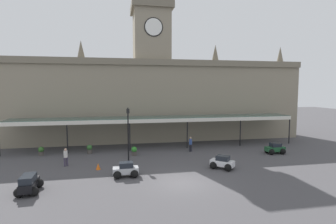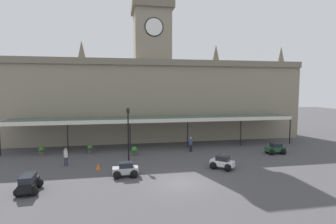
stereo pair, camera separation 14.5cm
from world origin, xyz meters
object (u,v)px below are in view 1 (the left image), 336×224
at_px(car_white_sedan, 222,163).
at_px(pedestrian_beside_cars, 66,156).
at_px(car_black_estate, 29,185).
at_px(planter_forecourt_centre, 90,149).
at_px(planter_near_kerb, 134,151).
at_px(car_green_sedan, 275,149).
at_px(victorian_lamppost, 128,128).
at_px(planter_by_canopy, 41,151).
at_px(pedestrian_near_entrance, 191,144).
at_px(traffic_cone, 98,166).
at_px(car_silver_sedan, 126,171).

height_order(car_white_sedan, pedestrian_beside_cars, pedestrian_beside_cars).
bearing_deg(car_black_estate, car_white_sedan, 9.64).
bearing_deg(planter_forecourt_centre, car_white_sedan, -33.17).
xyz_separation_m(planter_near_kerb, planter_forecourt_centre, (-4.78, 1.84, 0.00)).
relative_size(car_white_sedan, planter_forecourt_centre, 2.33).
bearing_deg(car_green_sedan, planter_forecourt_centre, 168.97).
relative_size(victorian_lamppost, planter_near_kerb, 5.51).
relative_size(planter_near_kerb, planter_by_canopy, 1.00).
height_order(victorian_lamppost, planter_forecourt_centre, victorian_lamppost).
bearing_deg(car_white_sedan, victorian_lamppost, 151.84).
distance_m(victorian_lamppost, planter_by_canopy, 10.16).
xyz_separation_m(pedestrian_beside_cars, planter_by_canopy, (-3.33, 4.50, -0.42)).
height_order(car_green_sedan, planter_near_kerb, car_green_sedan).
xyz_separation_m(car_black_estate, planter_forecourt_centre, (2.94, 10.57, -0.07)).
bearing_deg(pedestrian_near_entrance, traffic_cone, -153.53).
distance_m(pedestrian_near_entrance, planter_by_canopy, 16.21).
relative_size(pedestrian_beside_cars, planter_forecourt_centre, 1.74).
xyz_separation_m(car_silver_sedan, victorian_lamppost, (0.42, 4.86, 2.76)).
xyz_separation_m(car_black_estate, planter_by_canopy, (-2.03, 10.52, -0.07)).
distance_m(car_black_estate, car_silver_sedan, 6.95).
bearing_deg(car_green_sedan, car_white_sedan, -152.47).
xyz_separation_m(pedestrian_near_entrance, traffic_cone, (-9.84, -4.90, -0.63)).
height_order(pedestrian_beside_cars, planter_forecourt_centre, pedestrian_beside_cars).
xyz_separation_m(pedestrian_near_entrance, planter_by_canopy, (-16.16, 1.20, -0.42)).
distance_m(victorian_lamppost, planter_near_kerb, 3.37).
bearing_deg(car_silver_sedan, victorian_lamppost, 85.11).
bearing_deg(planter_near_kerb, pedestrian_near_entrance, 5.31).
bearing_deg(traffic_cone, car_white_sedan, -9.62).
relative_size(pedestrian_beside_cars, planter_by_canopy, 1.74).
bearing_deg(pedestrian_beside_cars, pedestrian_near_entrance, 14.40).
distance_m(car_black_estate, planter_forecourt_centre, 10.97).
bearing_deg(car_green_sedan, victorian_lamppost, 179.05).
relative_size(pedestrian_near_entrance, planter_near_kerb, 1.74).
bearing_deg(car_silver_sedan, pedestrian_near_entrance, 44.10).
distance_m(pedestrian_near_entrance, planter_forecourt_centre, 11.27).
relative_size(pedestrian_near_entrance, victorian_lamppost, 0.32).
bearing_deg(planter_by_canopy, pedestrian_beside_cars, -53.49).
height_order(car_green_sedan, planter_by_canopy, car_green_sedan).
bearing_deg(victorian_lamppost, planter_near_kerb, 69.72).
distance_m(car_silver_sedan, car_green_sedan, 17.00).
distance_m(pedestrian_near_entrance, traffic_cone, 11.01).
relative_size(car_green_sedan, victorian_lamppost, 0.39).
xyz_separation_m(pedestrian_beside_cars, planter_near_kerb, (6.42, 2.70, -0.42)).
height_order(pedestrian_near_entrance, victorian_lamppost, victorian_lamppost).
height_order(car_silver_sedan, car_white_sedan, same).
bearing_deg(traffic_cone, planter_forecourt_centre, 102.37).
bearing_deg(car_white_sedan, planter_near_kerb, 140.48).
distance_m(car_black_estate, victorian_lamppost, 10.25).
relative_size(car_black_estate, pedestrian_beside_cars, 1.37).
bearing_deg(pedestrian_near_entrance, car_green_sedan, -16.71).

